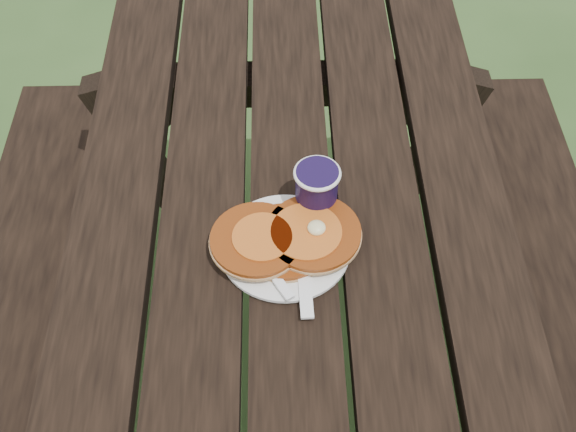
{
  "coord_description": "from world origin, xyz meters",
  "views": [
    {
      "loc": [
        -0.02,
        -0.55,
        1.71
      ],
      "look_at": [
        -0.01,
        0.17,
        0.8
      ],
      "focal_mm": 45.0,
      "sensor_mm": 36.0,
      "label": 1
    }
  ],
  "objects_px": {
    "plate": "(285,247)",
    "pancake_stack": "(287,237)",
    "coffee_cup": "(317,188)",
    "picnic_table": "(294,427)"
  },
  "relations": [
    {
      "from": "pancake_stack",
      "to": "coffee_cup",
      "type": "xyz_separation_m",
      "value": [
        0.05,
        0.08,
        0.03
      ]
    },
    {
      "from": "plate",
      "to": "picnic_table",
      "type": "bearing_deg",
      "value": -85.15
    },
    {
      "from": "plate",
      "to": "pancake_stack",
      "type": "relative_size",
      "value": 0.85
    },
    {
      "from": "picnic_table",
      "to": "coffee_cup",
      "type": "distance_m",
      "value": 0.49
    },
    {
      "from": "picnic_table",
      "to": "coffee_cup",
      "type": "xyz_separation_m",
      "value": [
        0.04,
        0.23,
        0.44
      ]
    },
    {
      "from": "picnic_table",
      "to": "plate",
      "type": "relative_size",
      "value": 8.66
    },
    {
      "from": "plate",
      "to": "pancake_stack",
      "type": "xyz_separation_m",
      "value": [
        0.0,
        0.01,
        0.02
      ]
    },
    {
      "from": "plate",
      "to": "pancake_stack",
      "type": "distance_m",
      "value": 0.02
    },
    {
      "from": "plate",
      "to": "coffee_cup",
      "type": "relative_size",
      "value": 2.24
    },
    {
      "from": "coffee_cup",
      "to": "plate",
      "type": "bearing_deg",
      "value": -122.35
    }
  ]
}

